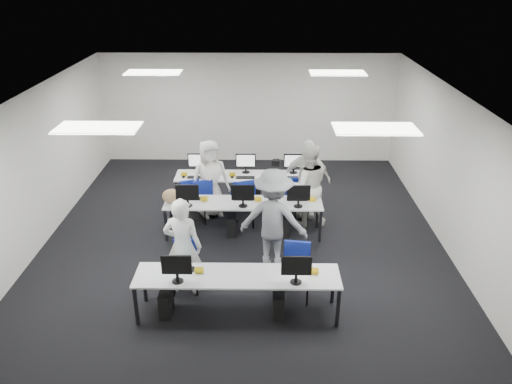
{
  "coord_description": "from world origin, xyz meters",
  "views": [
    {
      "loc": [
        0.38,
        -8.89,
        5.15
      ],
      "look_at": [
        0.26,
        0.11,
        1.0
      ],
      "focal_mm": 35.0,
      "sensor_mm": 36.0,
      "label": 1
    }
  ],
  "objects_px": {
    "chair_0": "(186,274)",
    "chair_3": "(244,212)",
    "student_1": "(308,186)",
    "chair_4": "(291,207)",
    "chair_6": "(243,204)",
    "chair_5": "(201,204)",
    "desk_front": "(237,278)",
    "photographer": "(273,220)",
    "student_2": "(210,179)",
    "desk_mid": "(243,204)",
    "student_3": "(307,179)",
    "chair_1": "(296,281)",
    "student_0": "(183,247)",
    "chair_7": "(286,203)",
    "chair_2": "(193,210)"
  },
  "relations": [
    {
      "from": "chair_7",
      "to": "chair_2",
      "type": "bearing_deg",
      "value": -165.49
    },
    {
      "from": "chair_0",
      "to": "chair_5",
      "type": "height_order",
      "value": "chair_5"
    },
    {
      "from": "chair_0",
      "to": "student_2",
      "type": "distance_m",
      "value": 2.87
    },
    {
      "from": "desk_mid",
      "to": "student_0",
      "type": "xyz_separation_m",
      "value": [
        -0.93,
        -2.01,
        0.2
      ]
    },
    {
      "from": "desk_front",
      "to": "chair_1",
      "type": "bearing_deg",
      "value": 26.75
    },
    {
      "from": "chair_3",
      "to": "chair_6",
      "type": "distance_m",
      "value": 0.36
    },
    {
      "from": "desk_mid",
      "to": "chair_7",
      "type": "relative_size",
      "value": 3.7
    },
    {
      "from": "chair_2",
      "to": "chair_6",
      "type": "distance_m",
      "value": 1.12
    },
    {
      "from": "desk_front",
      "to": "chair_2",
      "type": "bearing_deg",
      "value": 109.58
    },
    {
      "from": "chair_1",
      "to": "photographer",
      "type": "xyz_separation_m",
      "value": [
        -0.36,
        0.94,
        0.66
      ]
    },
    {
      "from": "desk_front",
      "to": "chair_1",
      "type": "xyz_separation_m",
      "value": [
        0.95,
        0.48,
        -0.38
      ]
    },
    {
      "from": "student_0",
      "to": "student_2",
      "type": "relative_size",
      "value": 1.01
    },
    {
      "from": "desk_front",
      "to": "student_2",
      "type": "distance_m",
      "value": 3.57
    },
    {
      "from": "desk_front",
      "to": "student_0",
      "type": "xyz_separation_m",
      "value": [
        -0.93,
        0.59,
        0.2
      ]
    },
    {
      "from": "chair_4",
      "to": "student_1",
      "type": "distance_m",
      "value": 0.72
    },
    {
      "from": "student_1",
      "to": "chair_4",
      "type": "bearing_deg",
      "value": -39.3
    },
    {
      "from": "chair_2",
      "to": "student_2",
      "type": "xyz_separation_m",
      "value": [
        0.36,
        0.35,
        0.58
      ]
    },
    {
      "from": "chair_1",
      "to": "chair_3",
      "type": "relative_size",
      "value": 1.06
    },
    {
      "from": "student_3",
      "to": "chair_4",
      "type": "bearing_deg",
      "value": -135.19
    },
    {
      "from": "desk_front",
      "to": "photographer",
      "type": "relative_size",
      "value": 1.66
    },
    {
      "from": "student_0",
      "to": "student_2",
      "type": "height_order",
      "value": "student_0"
    },
    {
      "from": "desk_front",
      "to": "chair_1",
      "type": "height_order",
      "value": "chair_1"
    },
    {
      "from": "student_2",
      "to": "desk_mid",
      "type": "bearing_deg",
      "value": -72.07
    },
    {
      "from": "chair_0",
      "to": "chair_7",
      "type": "bearing_deg",
      "value": 54.53
    },
    {
      "from": "chair_5",
      "to": "student_2",
      "type": "relative_size",
      "value": 0.54
    },
    {
      "from": "desk_front",
      "to": "chair_6",
      "type": "bearing_deg",
      "value": 90.63
    },
    {
      "from": "chair_0",
      "to": "chair_2",
      "type": "xyz_separation_m",
      "value": [
        -0.2,
        2.46,
        0.01
      ]
    },
    {
      "from": "chair_4",
      "to": "student_1",
      "type": "relative_size",
      "value": 0.5
    },
    {
      "from": "student_0",
      "to": "chair_3",
      "type": "bearing_deg",
      "value": -101.9
    },
    {
      "from": "chair_6",
      "to": "chair_0",
      "type": "bearing_deg",
      "value": -128.36
    },
    {
      "from": "desk_front",
      "to": "student_2",
      "type": "bearing_deg",
      "value": 102.25
    },
    {
      "from": "desk_mid",
      "to": "student_3",
      "type": "distance_m",
      "value": 1.61
    },
    {
      "from": "chair_0",
      "to": "chair_3",
      "type": "bearing_deg",
      "value": 66.78
    },
    {
      "from": "desk_front",
      "to": "chair_5",
      "type": "height_order",
      "value": "chair_5"
    },
    {
      "from": "chair_6",
      "to": "desk_front",
      "type": "bearing_deg",
      "value": -109.97
    },
    {
      "from": "chair_2",
      "to": "chair_5",
      "type": "bearing_deg",
      "value": 40.76
    },
    {
      "from": "chair_3",
      "to": "student_3",
      "type": "height_order",
      "value": "student_3"
    },
    {
      "from": "chair_0",
      "to": "student_1",
      "type": "xyz_separation_m",
      "value": [
        2.25,
        2.39,
        0.62
      ]
    },
    {
      "from": "chair_6",
      "to": "student_3",
      "type": "distance_m",
      "value": 1.5
    },
    {
      "from": "student_3",
      "to": "photographer",
      "type": "xyz_separation_m",
      "value": [
        -0.76,
        -2.06,
        0.08
      ]
    },
    {
      "from": "desk_front",
      "to": "chair_3",
      "type": "height_order",
      "value": "chair_3"
    },
    {
      "from": "desk_front",
      "to": "chair_3",
      "type": "relative_size",
      "value": 3.56
    },
    {
      "from": "chair_4",
      "to": "student_0",
      "type": "bearing_deg",
      "value": -131.48
    },
    {
      "from": "chair_5",
      "to": "student_2",
      "type": "xyz_separation_m",
      "value": [
        0.21,
        0.07,
        0.57
      ]
    },
    {
      "from": "chair_0",
      "to": "chair_3",
      "type": "relative_size",
      "value": 0.98
    },
    {
      "from": "student_3",
      "to": "student_0",
      "type": "bearing_deg",
      "value": -115.83
    },
    {
      "from": "student_1",
      "to": "chair_6",
      "type": "bearing_deg",
      "value": -21.32
    },
    {
      "from": "desk_mid",
      "to": "chair_5",
      "type": "relative_size",
      "value": 3.43
    },
    {
      "from": "chair_1",
      "to": "student_1",
      "type": "height_order",
      "value": "student_1"
    },
    {
      "from": "chair_4",
      "to": "chair_3",
      "type": "bearing_deg",
      "value": -174.28
    }
  ]
}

